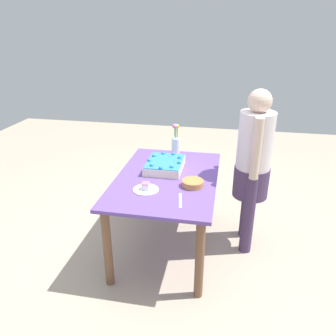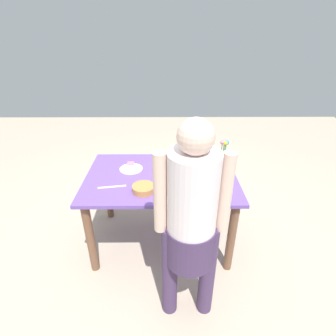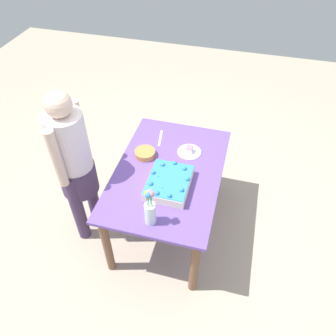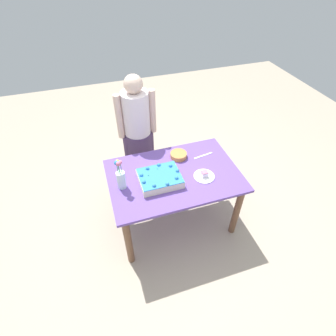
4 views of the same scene
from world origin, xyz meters
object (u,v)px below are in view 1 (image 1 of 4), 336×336
fruit_bowl (193,183)px  person_standing (253,162)px  serving_plate_with_slice (146,188)px  sheet_cake (165,165)px  cake_knife (180,200)px  flower_vase (176,143)px

fruit_bowl → person_standing: bearing=124.0°
person_standing → serving_plate_with_slice: bearing=28.9°
sheet_cake → cake_knife: size_ratio=1.78×
flower_vase → sheet_cake: bearing=-6.2°
sheet_cake → person_standing: size_ratio=0.27×
cake_knife → fruit_bowl: 0.27m
serving_plate_with_slice → sheet_cake: bearing=170.9°
sheet_cake → cake_knife: 0.61m
sheet_cake → person_standing: bearing=92.5°
cake_knife → sheet_cake: bearing=-166.7°
person_standing → sheet_cake: bearing=2.5°
flower_vase → fruit_bowl: 0.72m
cake_knife → flower_vase: bearing=-177.4°
serving_plate_with_slice → cake_knife: size_ratio=0.92×
sheet_cake → person_standing: 0.79m
fruit_bowl → person_standing: person_standing is taller
cake_knife → fruit_bowl: fruit_bowl is taller
person_standing → flower_vase: bearing=-23.8°
sheet_cake → flower_vase: bearing=173.8°
serving_plate_with_slice → flower_vase: (-0.80, 0.11, 0.12)m
flower_vase → fruit_bowl: flower_vase is taller
sheet_cake → flower_vase: flower_vase is taller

